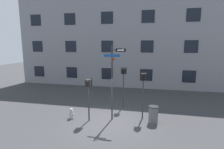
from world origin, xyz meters
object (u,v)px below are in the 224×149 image
(pedestrian_signal_across, at_px, (123,76))
(pedestrian_signal_left, at_px, (88,88))
(pedestrian_signal_right, at_px, (143,83))
(trash_bin, at_px, (153,115))
(fire_hydrant, at_px, (71,113))
(street_sign_pole, at_px, (113,76))

(pedestrian_signal_across, bearing_deg, pedestrian_signal_left, -122.14)
(pedestrian_signal_left, bearing_deg, pedestrian_signal_right, 17.12)
(pedestrian_signal_right, relative_size, trash_bin, 2.84)
(fire_hydrant, bearing_deg, street_sign_pole, 9.06)
(street_sign_pole, relative_size, pedestrian_signal_right, 1.57)
(street_sign_pole, bearing_deg, pedestrian_signal_left, -161.78)
(pedestrian_signal_right, bearing_deg, pedestrian_signal_across, 130.52)
(pedestrian_signal_left, distance_m, trash_bin, 3.96)
(pedestrian_signal_right, distance_m, trash_bin, 1.86)
(fire_hydrant, xyz_separation_m, trash_bin, (4.78, 0.41, 0.18))
(street_sign_pole, bearing_deg, trash_bin, 0.49)
(pedestrian_signal_left, height_order, pedestrian_signal_across, pedestrian_signal_across)
(fire_hydrant, bearing_deg, trash_bin, 4.94)
(pedestrian_signal_right, bearing_deg, trash_bin, -37.44)
(pedestrian_signal_left, xyz_separation_m, pedestrian_signal_across, (1.62, 2.58, 0.27))
(street_sign_pole, xyz_separation_m, pedestrian_signal_across, (0.28, 2.14, -0.36))
(street_sign_pole, height_order, trash_bin, street_sign_pole)
(street_sign_pole, bearing_deg, fire_hydrant, -170.94)
(fire_hydrant, relative_size, trash_bin, 0.66)
(street_sign_pole, bearing_deg, pedestrian_signal_right, 16.25)
(pedestrian_signal_left, relative_size, pedestrian_signal_across, 0.88)
(street_sign_pole, distance_m, pedestrian_signal_across, 2.19)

